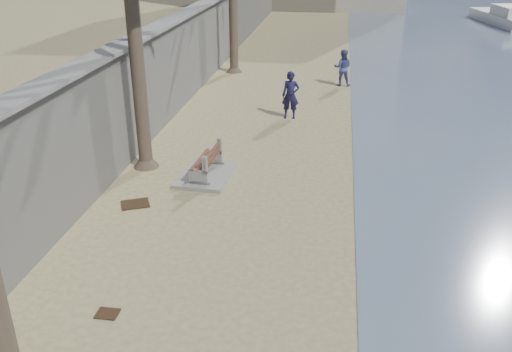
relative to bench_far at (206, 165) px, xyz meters
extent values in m
cube|color=gray|center=(-2.84, 10.64, 1.36)|extent=(0.45, 70.00, 3.50)
cube|color=gray|center=(-2.84, 10.64, 3.16)|extent=(0.80, 70.00, 0.12)
cube|color=gray|center=(0.00, 0.00, -0.33)|extent=(1.57, 2.20, 0.12)
cylinder|color=brown|center=(-2.04, 0.47, 3.28)|extent=(0.42, 0.42, 7.33)
imported|color=#18153A|center=(1.95, 5.98, 0.67)|extent=(0.78, 0.55, 2.10)
imported|color=#474D93|center=(3.92, 11.29, 0.56)|extent=(0.92, 0.72, 1.89)
cube|color=#382616|center=(-1.47, -2.06, -0.37)|extent=(0.91, 0.84, 0.03)
cube|color=#382616|center=(-0.39, -6.54, -0.37)|extent=(0.43, 0.34, 0.03)
camera|label=1|loc=(3.69, -14.39, 6.32)|focal=38.00mm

